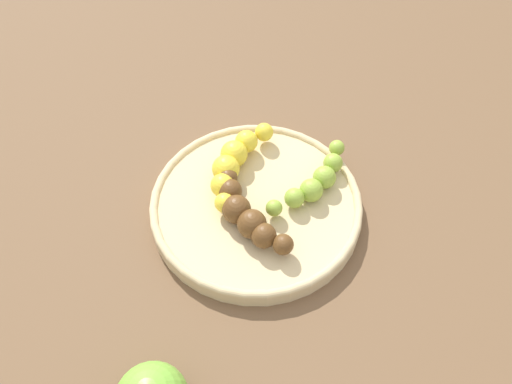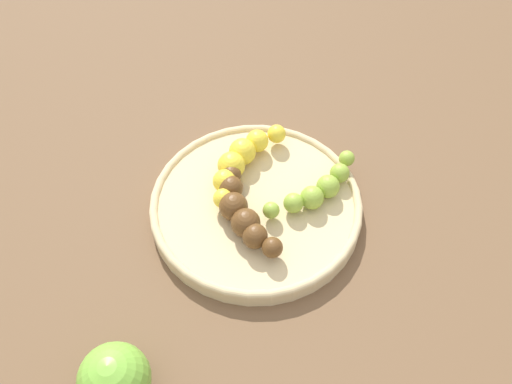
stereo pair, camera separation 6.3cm
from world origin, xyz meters
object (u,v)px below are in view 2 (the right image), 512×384
at_px(fruit_bowl, 256,205).
at_px(banana_overripe, 241,213).
at_px(banana_green, 317,189).
at_px(banana_yellow, 241,160).
at_px(apple_green, 114,379).

relative_size(fruit_bowl, banana_overripe, 2.32).
relative_size(fruit_bowl, banana_green, 2.10).
relative_size(banana_green, banana_yellow, 0.86).
xyz_separation_m(banana_green, apple_green, (-0.14, -0.27, 0.00)).
xyz_separation_m(fruit_bowl, banana_overripe, (-0.01, -0.03, 0.02)).
distance_m(fruit_bowl, banana_overripe, 0.04).
height_order(fruit_bowl, banana_yellow, banana_yellow).
distance_m(banana_overripe, apple_green, 0.22).
relative_size(banana_green, apple_green, 1.76).
bearing_deg(fruit_bowl, banana_yellow, 125.81).
relative_size(banana_yellow, apple_green, 2.04).
xyz_separation_m(banana_green, banana_yellow, (-0.10, 0.02, 0.00)).
relative_size(banana_overripe, apple_green, 1.60).
relative_size(fruit_bowl, apple_green, 3.70).
height_order(banana_yellow, apple_green, apple_green).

